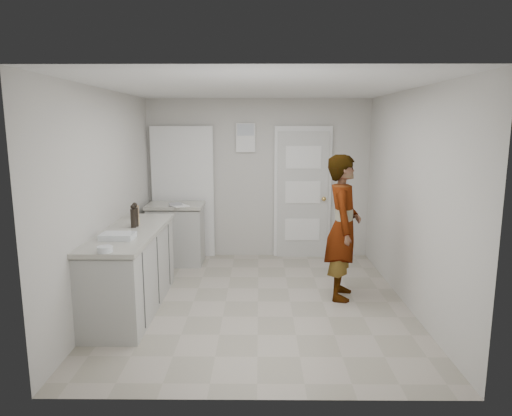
{
  "coord_description": "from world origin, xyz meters",
  "views": [
    {
      "loc": [
        0.02,
        -5.2,
        2.09
      ],
      "look_at": [
        -0.03,
        0.4,
        1.07
      ],
      "focal_mm": 32.0,
      "sensor_mm": 36.0,
      "label": 1
    }
  ],
  "objects_px": {
    "spice_jar": "(138,221)",
    "egg_bowl": "(105,249)",
    "person": "(343,227)",
    "cake_mix_box": "(135,212)",
    "oil_cruet_a": "(135,215)",
    "baking_dish": "(118,236)",
    "oil_cruet_b": "(133,217)"
  },
  "relations": [
    {
      "from": "person",
      "to": "baking_dish",
      "type": "xyz_separation_m",
      "value": [
        -2.49,
        -0.77,
        0.08
      ]
    },
    {
      "from": "baking_dish",
      "to": "cake_mix_box",
      "type": "bearing_deg",
      "value": 95.5
    },
    {
      "from": "egg_bowl",
      "to": "person",
      "type": "bearing_deg",
      "value": 27.48
    },
    {
      "from": "cake_mix_box",
      "to": "oil_cruet_a",
      "type": "distance_m",
      "value": 0.48
    },
    {
      "from": "spice_jar",
      "to": "oil_cruet_a",
      "type": "relative_size",
      "value": 0.27
    },
    {
      "from": "oil_cruet_b",
      "to": "oil_cruet_a",
      "type": "bearing_deg",
      "value": 84.81
    },
    {
      "from": "cake_mix_box",
      "to": "oil_cruet_b",
      "type": "bearing_deg",
      "value": -91.13
    },
    {
      "from": "oil_cruet_b",
      "to": "egg_bowl",
      "type": "height_order",
      "value": "oil_cruet_b"
    },
    {
      "from": "spice_jar",
      "to": "egg_bowl",
      "type": "relative_size",
      "value": 0.53
    },
    {
      "from": "oil_cruet_a",
      "to": "baking_dish",
      "type": "relative_size",
      "value": 0.83
    },
    {
      "from": "person",
      "to": "spice_jar",
      "type": "height_order",
      "value": "person"
    },
    {
      "from": "cake_mix_box",
      "to": "spice_jar",
      "type": "xyz_separation_m",
      "value": [
        0.12,
        -0.34,
        -0.04
      ]
    },
    {
      "from": "spice_jar",
      "to": "oil_cruet_b",
      "type": "bearing_deg",
      "value": -89.95
    },
    {
      "from": "cake_mix_box",
      "to": "oil_cruet_b",
      "type": "height_order",
      "value": "oil_cruet_b"
    },
    {
      "from": "cake_mix_box",
      "to": "spice_jar",
      "type": "distance_m",
      "value": 0.36
    },
    {
      "from": "person",
      "to": "cake_mix_box",
      "type": "bearing_deg",
      "value": 94.87
    },
    {
      "from": "person",
      "to": "spice_jar",
      "type": "bearing_deg",
      "value": 102.45
    },
    {
      "from": "spice_jar",
      "to": "oil_cruet_b",
      "type": "relative_size",
      "value": 0.28
    },
    {
      "from": "person",
      "to": "baking_dish",
      "type": "bearing_deg",
      "value": 118.25
    },
    {
      "from": "baking_dish",
      "to": "spice_jar",
      "type": "bearing_deg",
      "value": 88.3
    },
    {
      "from": "spice_jar",
      "to": "oil_cruet_a",
      "type": "bearing_deg",
      "value": -86.96
    },
    {
      "from": "oil_cruet_a",
      "to": "oil_cruet_b",
      "type": "bearing_deg",
      "value": -95.19
    },
    {
      "from": "spice_jar",
      "to": "baking_dish",
      "type": "height_order",
      "value": "spice_jar"
    },
    {
      "from": "cake_mix_box",
      "to": "baking_dish",
      "type": "height_order",
      "value": "cake_mix_box"
    },
    {
      "from": "spice_jar",
      "to": "baking_dish",
      "type": "xyz_separation_m",
      "value": [
        -0.02,
        -0.71,
        -0.01
      ]
    },
    {
      "from": "oil_cruet_b",
      "to": "person",
      "type": "bearing_deg",
      "value": 5.59
    },
    {
      "from": "cake_mix_box",
      "to": "egg_bowl",
      "type": "bearing_deg",
      "value": -99.24
    },
    {
      "from": "baking_dish",
      "to": "egg_bowl",
      "type": "relative_size",
      "value": 2.38
    },
    {
      "from": "cake_mix_box",
      "to": "baking_dish",
      "type": "relative_size",
      "value": 0.49
    },
    {
      "from": "cake_mix_box",
      "to": "egg_bowl",
      "type": "height_order",
      "value": "cake_mix_box"
    },
    {
      "from": "person",
      "to": "cake_mix_box",
      "type": "xyz_separation_m",
      "value": [
        -2.59,
        0.28,
        0.13
      ]
    },
    {
      "from": "oil_cruet_b",
      "to": "egg_bowl",
      "type": "relative_size",
      "value": 1.88
    }
  ]
}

